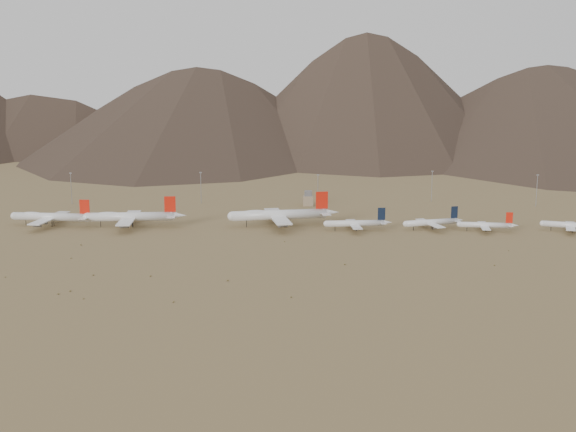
{
  "coord_description": "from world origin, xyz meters",
  "views": [
    {
      "loc": [
        42.09,
        -449.54,
        100.23
      ],
      "look_at": [
        18.22,
        30.0,
        8.55
      ],
      "focal_mm": 45.0,
      "sensor_mm": 36.0,
      "label": 1
    }
  ],
  "objects_px": {
    "narrowbody_a": "(357,223)",
    "widebody_centre": "(131,216)",
    "widebody_west": "(51,217)",
    "narrowbody_b": "(433,222)",
    "control_tower": "(308,199)",
    "widebody_east": "(280,215)"
  },
  "relations": [
    {
      "from": "narrowbody_b",
      "to": "widebody_east",
      "type": "bearing_deg",
      "value": 157.41
    },
    {
      "from": "widebody_centre",
      "to": "narrowbody_a",
      "type": "xyz_separation_m",
      "value": [
        154.21,
        -4.75,
        -2.25
      ]
    },
    {
      "from": "widebody_east",
      "to": "narrowbody_b",
      "type": "height_order",
      "value": "widebody_east"
    },
    {
      "from": "widebody_west",
      "to": "widebody_centre",
      "type": "height_order",
      "value": "widebody_centre"
    },
    {
      "from": "widebody_east",
      "to": "control_tower",
      "type": "relative_size",
      "value": 6.42
    },
    {
      "from": "widebody_centre",
      "to": "narrowbody_b",
      "type": "xyz_separation_m",
      "value": [
        205.62,
        2.16,
        -2.39
      ]
    },
    {
      "from": "widebody_west",
      "to": "narrowbody_a",
      "type": "height_order",
      "value": "widebody_west"
    },
    {
      "from": "narrowbody_a",
      "to": "control_tower",
      "type": "xyz_separation_m",
      "value": [
        -34.63,
        94.94,
        0.34
      ]
    },
    {
      "from": "narrowbody_b",
      "to": "control_tower",
      "type": "distance_m",
      "value": 123.1
    },
    {
      "from": "widebody_west",
      "to": "control_tower",
      "type": "distance_m",
      "value": 197.12
    },
    {
      "from": "widebody_west",
      "to": "widebody_east",
      "type": "xyz_separation_m",
      "value": [
        157.33,
        8.16,
        1.45
      ]
    },
    {
      "from": "narrowbody_b",
      "to": "widebody_west",
      "type": "bearing_deg",
      "value": 161.12
    },
    {
      "from": "widebody_centre",
      "to": "control_tower",
      "type": "xyz_separation_m",
      "value": [
        119.58,
        90.19,
        -1.91
      ]
    },
    {
      "from": "narrowbody_a",
      "to": "widebody_centre",
      "type": "bearing_deg",
      "value": 171.1
    },
    {
      "from": "widebody_west",
      "to": "narrowbody_a",
      "type": "distance_m",
      "value": 209.85
    },
    {
      "from": "widebody_west",
      "to": "narrowbody_b",
      "type": "bearing_deg",
      "value": 4.96
    },
    {
      "from": "narrowbody_a",
      "to": "control_tower",
      "type": "bearing_deg",
      "value": 102.9
    },
    {
      "from": "widebody_centre",
      "to": "narrowbody_b",
      "type": "bearing_deg",
      "value": -5.64
    },
    {
      "from": "widebody_west",
      "to": "widebody_east",
      "type": "relative_size",
      "value": 0.83
    },
    {
      "from": "widebody_west",
      "to": "widebody_east",
      "type": "distance_m",
      "value": 157.55
    },
    {
      "from": "widebody_west",
      "to": "control_tower",
      "type": "relative_size",
      "value": 5.34
    },
    {
      "from": "widebody_east",
      "to": "control_tower",
      "type": "bearing_deg",
      "value": 64.99
    }
  ]
}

